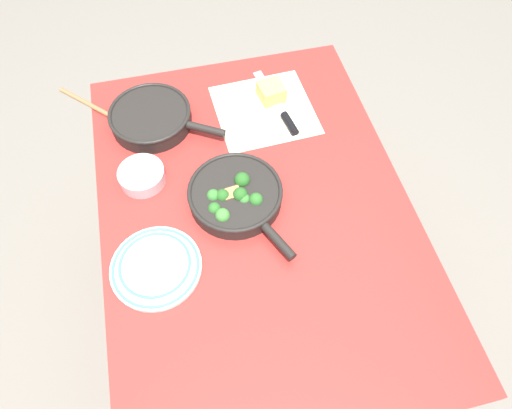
{
  "coord_description": "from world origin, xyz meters",
  "views": [
    {
      "loc": [
        -0.64,
        0.15,
        1.84
      ],
      "look_at": [
        0.0,
        0.0,
        0.79
      ],
      "focal_mm": 32.0,
      "sensor_mm": 36.0,
      "label": 1
    }
  ],
  "objects_px": {
    "grater_knife": "(281,110)",
    "prep_bowl_steel": "(142,176)",
    "skillet_broccoli": "(236,195)",
    "wooden_spoon": "(112,116)",
    "cheese_block": "(271,92)",
    "skillet_eggs": "(151,117)",
    "dinner_plate_stack": "(156,266)"
  },
  "relations": [
    {
      "from": "skillet_eggs",
      "to": "dinner_plate_stack",
      "type": "distance_m",
      "value": 0.49
    },
    {
      "from": "grater_knife",
      "to": "prep_bowl_steel",
      "type": "height_order",
      "value": "prep_bowl_steel"
    },
    {
      "from": "wooden_spoon",
      "to": "grater_knife",
      "type": "bearing_deg",
      "value": 35.27
    },
    {
      "from": "skillet_broccoli",
      "to": "grater_knife",
      "type": "bearing_deg",
      "value": 120.19
    },
    {
      "from": "skillet_eggs",
      "to": "prep_bowl_steel",
      "type": "bearing_deg",
      "value": -72.74
    },
    {
      "from": "cheese_block",
      "to": "wooden_spoon",
      "type": "bearing_deg",
      "value": 86.49
    },
    {
      "from": "skillet_broccoli",
      "to": "prep_bowl_steel",
      "type": "relative_size",
      "value": 2.73
    },
    {
      "from": "skillet_eggs",
      "to": "cheese_block",
      "type": "bearing_deg",
      "value": 34.51
    },
    {
      "from": "skillet_broccoli",
      "to": "cheese_block",
      "type": "bearing_deg",
      "value": 127.35
    },
    {
      "from": "skillet_broccoli",
      "to": "cheese_block",
      "type": "distance_m",
      "value": 0.41
    },
    {
      "from": "skillet_broccoli",
      "to": "wooden_spoon",
      "type": "height_order",
      "value": "skillet_broccoli"
    },
    {
      "from": "skillet_eggs",
      "to": "cheese_block",
      "type": "height_order",
      "value": "skillet_eggs"
    },
    {
      "from": "cheese_block",
      "to": "dinner_plate_stack",
      "type": "relative_size",
      "value": 0.38
    },
    {
      "from": "wooden_spoon",
      "to": "skillet_broccoli",
      "type": "bearing_deg",
      "value": -5.45
    },
    {
      "from": "grater_knife",
      "to": "skillet_broccoli",
      "type": "bearing_deg",
      "value": 135.08
    },
    {
      "from": "prep_bowl_steel",
      "to": "skillet_broccoli",
      "type": "bearing_deg",
      "value": -118.47
    },
    {
      "from": "cheese_block",
      "to": "dinner_plate_stack",
      "type": "height_order",
      "value": "cheese_block"
    },
    {
      "from": "wooden_spoon",
      "to": "prep_bowl_steel",
      "type": "relative_size",
      "value": 2.09
    },
    {
      "from": "grater_knife",
      "to": "cheese_block",
      "type": "relative_size",
      "value": 3.39
    },
    {
      "from": "skillet_eggs",
      "to": "grater_knife",
      "type": "relative_size",
      "value": 1.12
    },
    {
      "from": "wooden_spoon",
      "to": "prep_bowl_steel",
      "type": "distance_m",
      "value": 0.27
    },
    {
      "from": "dinner_plate_stack",
      "to": "skillet_broccoli",
      "type": "bearing_deg",
      "value": -57.59
    },
    {
      "from": "grater_knife",
      "to": "cheese_block",
      "type": "bearing_deg",
      "value": 2.81
    },
    {
      "from": "skillet_broccoli",
      "to": "wooden_spoon",
      "type": "relative_size",
      "value": 1.31
    },
    {
      "from": "skillet_broccoli",
      "to": "dinner_plate_stack",
      "type": "xyz_separation_m",
      "value": [
        -0.15,
        0.24,
        -0.02
      ]
    },
    {
      "from": "wooden_spoon",
      "to": "cheese_block",
      "type": "height_order",
      "value": "cheese_block"
    },
    {
      "from": "wooden_spoon",
      "to": "dinner_plate_stack",
      "type": "bearing_deg",
      "value": -36.22
    },
    {
      "from": "skillet_broccoli",
      "to": "grater_knife",
      "type": "distance_m",
      "value": 0.36
    },
    {
      "from": "grater_knife",
      "to": "prep_bowl_steel",
      "type": "bearing_deg",
      "value": 100.23
    },
    {
      "from": "skillet_broccoli",
      "to": "skillet_eggs",
      "type": "height_order",
      "value": "skillet_broccoli"
    },
    {
      "from": "wooden_spoon",
      "to": "cheese_block",
      "type": "relative_size",
      "value": 3.08
    },
    {
      "from": "dinner_plate_stack",
      "to": "prep_bowl_steel",
      "type": "relative_size",
      "value": 1.78
    }
  ]
}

